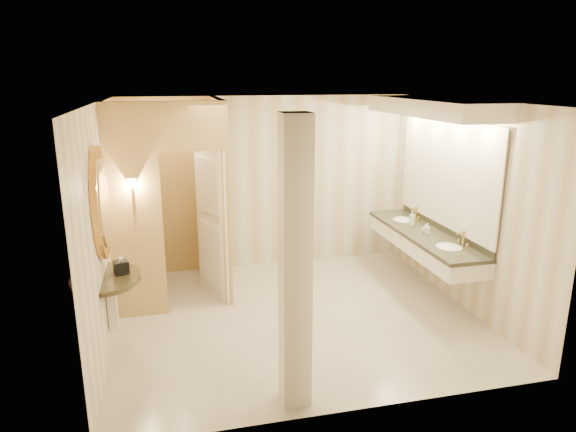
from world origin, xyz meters
The scene contains 16 objects.
floor centered at (0.00, 0.00, 0.00)m, with size 4.50×4.50×0.00m, color beige.
ceiling centered at (0.00, 0.00, 2.70)m, with size 4.50×4.50×0.00m, color white.
wall_back centered at (0.00, 2.00, 1.35)m, with size 4.50×0.02×2.70m, color beige.
wall_front centered at (0.00, -2.00, 1.35)m, with size 4.50×0.02×2.70m, color beige.
wall_left centered at (-2.25, 0.00, 1.35)m, with size 0.02×4.00×2.70m, color beige.
wall_right centered at (2.25, 0.00, 1.35)m, with size 0.02×4.00×2.70m, color beige.
toilet_closet centered at (-1.12, 0.97, 1.39)m, with size 1.50×1.55×2.70m.
wall_sconce centered at (-1.93, 0.43, 1.73)m, with size 0.14×0.14×0.42m.
vanity centered at (1.98, 0.40, 1.63)m, with size 0.75×2.63×2.09m.
console_shelf centered at (-2.21, -0.32, 1.34)m, with size 0.93×0.93×1.92m.
pillar centered at (-0.45, -1.71, 1.35)m, with size 0.26×0.26×2.70m, color white.
tissue_box centered at (-2.07, -0.26, 0.95)m, with size 0.15×0.15×0.15m, color black.
toilet centered at (-1.95, 1.50, 0.42)m, with size 0.47×0.82×0.83m, color white.
soap_bottle_a centered at (1.95, 0.31, 0.95)m, with size 0.07×0.07×0.15m, color beige.
soap_bottle_b centered at (1.96, 0.38, 0.93)m, with size 0.09×0.09×0.12m, color silver.
soap_bottle_c centered at (1.91, 0.72, 0.99)m, with size 0.09×0.09×0.23m, color #C6B28C.
Camera 1 is at (-1.49, -5.85, 2.98)m, focal length 32.00 mm.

